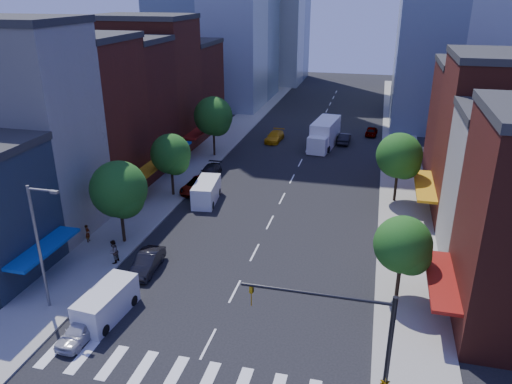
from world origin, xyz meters
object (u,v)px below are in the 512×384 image
at_px(cargo_van_near, 105,304).
at_px(traffic_car_oncoming, 344,138).
at_px(box_truck, 324,135).
at_px(parked_car_second, 147,262).
at_px(parked_car_third, 196,186).
at_px(taxi, 275,137).
at_px(pedestrian_far, 113,252).
at_px(cargo_van_far, 206,192).
at_px(pedestrian_near, 88,233).
at_px(traffic_car_far, 372,131).
at_px(parked_car_front, 80,330).
at_px(parked_car_rear, 210,172).

relative_size(cargo_van_near, traffic_car_oncoming, 1.17).
height_order(cargo_van_near, box_truck, box_truck).
relative_size(parked_car_second, parked_car_third, 0.91).
distance_m(taxi, pedestrian_far, 37.53).
bearing_deg(cargo_van_near, cargo_van_far, 94.61).
distance_m(box_truck, pedestrian_near, 37.45).
relative_size(traffic_car_oncoming, pedestrian_near, 2.84).
height_order(parked_car_third, cargo_van_far, cargo_van_far).
height_order(cargo_van_near, pedestrian_near, cargo_van_near).
relative_size(parked_car_second, cargo_van_far, 0.82).
distance_m(traffic_car_far, box_truck, 9.82).
xyz_separation_m(parked_car_front, taxi, (2.81, 46.03, 0.06)).
height_order(parked_car_front, box_truck, box_truck).
height_order(cargo_van_far, pedestrian_near, cargo_van_far).
relative_size(parked_car_front, traffic_car_far, 0.96).
relative_size(traffic_car_oncoming, pedestrian_far, 2.25).
bearing_deg(pedestrian_near, taxi, -27.53).
height_order(parked_car_second, traffic_car_far, parked_car_second).
bearing_deg(parked_car_rear, pedestrian_far, -93.06).
bearing_deg(box_truck, pedestrian_far, -102.47).
distance_m(parked_car_second, traffic_car_far, 46.82).
bearing_deg(parked_car_front, pedestrian_near, 123.46).
height_order(parked_car_second, pedestrian_near, pedestrian_near).
height_order(cargo_van_far, taxi, cargo_van_far).
xyz_separation_m(cargo_van_near, traffic_car_oncoming, (12.22, 45.22, -0.33)).
bearing_deg(parked_car_rear, pedestrian_near, -105.77).
bearing_deg(traffic_car_oncoming, cargo_van_far, 65.90).
distance_m(cargo_van_far, pedestrian_near, 13.07).
xyz_separation_m(parked_car_second, cargo_van_far, (0.02, 14.04, 0.37)).
height_order(parked_car_rear, traffic_car_oncoming, traffic_car_oncoming).
distance_m(parked_car_front, parked_car_third, 25.18).
xyz_separation_m(parked_car_third, cargo_van_near, (1.99, -22.78, 0.37)).
relative_size(parked_car_second, pedestrian_near, 2.89).
relative_size(cargo_van_far, pedestrian_near, 3.51).
bearing_deg(cargo_van_far, cargo_van_near, -97.00).
bearing_deg(cargo_van_far, parked_car_rear, 99.01).
bearing_deg(parked_car_rear, taxi, 74.82).
bearing_deg(parked_car_second, parked_car_third, 92.81).
height_order(traffic_car_far, pedestrian_far, pedestrian_far).
bearing_deg(parked_car_front, parked_car_third, 97.68).
bearing_deg(taxi, pedestrian_far, -94.37).
relative_size(parked_car_second, cargo_van_near, 0.87).
bearing_deg(parked_car_rear, parked_car_front, -87.40).
distance_m(parked_car_front, cargo_van_near, 2.43).
xyz_separation_m(parked_car_front, parked_car_third, (-1.51, 25.13, 0.03)).
relative_size(traffic_car_oncoming, box_truck, 0.48).
xyz_separation_m(taxi, box_truck, (7.24, -0.81, 1.02)).
height_order(parked_car_front, pedestrian_near, pedestrian_near).
height_order(cargo_van_far, traffic_car_oncoming, cargo_van_far).
height_order(taxi, pedestrian_far, pedestrian_far).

